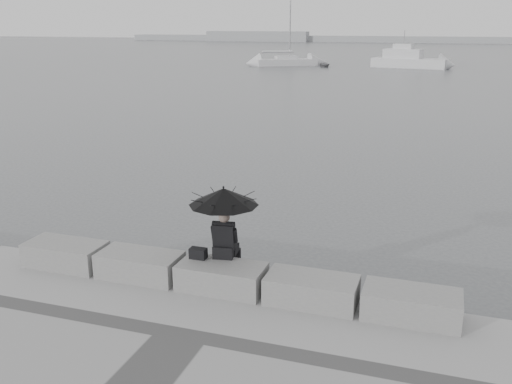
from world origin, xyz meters
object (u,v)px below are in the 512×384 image
(motor_cruiser, at_px, (410,60))
(sailboat_left, at_px, (286,61))
(seated_person, at_px, (224,205))
(dinghy, at_px, (324,65))

(motor_cruiser, bearing_deg, sailboat_left, -164.25)
(seated_person, height_order, sailboat_left, sailboat_left)
(seated_person, height_order, dinghy, seated_person)
(sailboat_left, distance_m, motor_cruiser, 15.22)
(motor_cruiser, bearing_deg, seated_person, -77.89)
(motor_cruiser, xyz_separation_m, dinghy, (-10.09, -1.68, -0.66))
(motor_cruiser, relative_size, dinghy, 3.35)
(seated_person, distance_m, dinghy, 62.55)
(seated_person, distance_m, motor_cruiser, 63.25)
(sailboat_left, height_order, motor_cruiser, sailboat_left)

